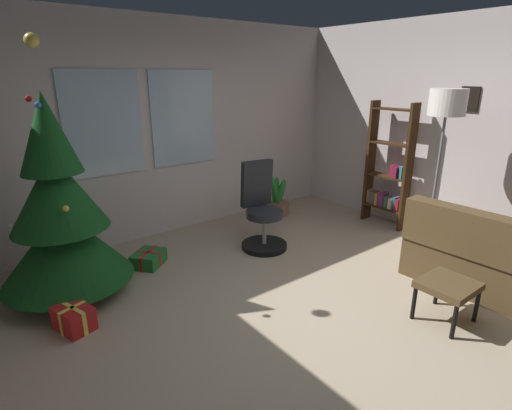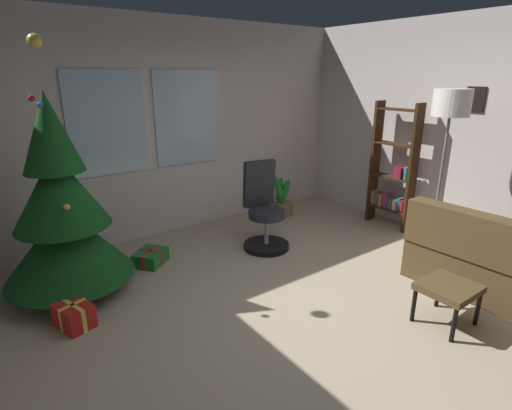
# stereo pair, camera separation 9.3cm
# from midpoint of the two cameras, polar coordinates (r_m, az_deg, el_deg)

# --- Properties ---
(ground_plane) EXTENTS (5.16, 5.38, 0.10)m
(ground_plane) POSITION_cam_midpoint_polar(r_m,az_deg,el_deg) (3.77, 8.80, -15.86)
(ground_plane) COLOR tan
(wall_back_with_windows) EXTENTS (5.16, 0.12, 2.73)m
(wall_back_with_windows) POSITION_cam_midpoint_polar(r_m,az_deg,el_deg) (5.39, -12.43, 10.61)
(wall_back_with_windows) COLOR beige
(wall_back_with_windows) RESTS_ON ground_plane
(wall_right_with_frames) EXTENTS (0.12, 5.38, 2.73)m
(wall_right_with_frames) POSITION_cam_midpoint_polar(r_m,az_deg,el_deg) (5.42, 29.37, 8.71)
(wall_right_with_frames) COLOR beige
(wall_right_with_frames) RESTS_ON ground_plane
(footstool) EXTENTS (0.45, 0.41, 0.37)m
(footstool) POSITION_cam_midpoint_polar(r_m,az_deg,el_deg) (3.81, 25.11, -10.65)
(footstool) COLOR #503B22
(footstool) RESTS_ON ground_plane
(holiday_tree) EXTENTS (1.19, 1.19, 2.37)m
(holiday_tree) POSITION_cam_midpoint_polar(r_m,az_deg,el_deg) (4.12, -26.76, -1.52)
(holiday_tree) COLOR #4C331E
(holiday_tree) RESTS_ON ground_plane
(gift_box_red) EXTENTS (0.31, 0.37, 0.21)m
(gift_box_red) POSITION_cam_midpoint_polar(r_m,az_deg,el_deg) (3.81, -25.26, -14.44)
(gift_box_red) COLOR red
(gift_box_red) RESTS_ON ground_plane
(gift_box_green) EXTENTS (0.45, 0.44, 0.16)m
(gift_box_green) POSITION_cam_midpoint_polar(r_m,az_deg,el_deg) (4.68, -15.65, -7.40)
(gift_box_green) COLOR #1E722D
(gift_box_green) RESTS_ON ground_plane
(office_chair) EXTENTS (0.56, 0.56, 1.07)m
(office_chair) POSITION_cam_midpoint_polar(r_m,az_deg,el_deg) (4.86, 0.30, -1.47)
(office_chair) COLOR black
(office_chair) RESTS_ON ground_plane
(bookshelf) EXTENTS (0.18, 0.64, 1.71)m
(bookshelf) POSITION_cam_midpoint_polar(r_m,az_deg,el_deg) (5.79, 17.91, 4.35)
(bookshelf) COLOR #35200F
(bookshelf) RESTS_ON ground_plane
(floor_lamp) EXTENTS (0.38, 0.38, 1.90)m
(floor_lamp) POSITION_cam_midpoint_polar(r_m,az_deg,el_deg) (4.79, 25.01, 11.72)
(floor_lamp) COLOR slate
(floor_lamp) RESTS_ON ground_plane
(potted_plant) EXTENTS (0.36, 0.30, 0.64)m
(potted_plant) POSITION_cam_midpoint_polar(r_m,az_deg,el_deg) (6.04, 2.80, 0.61)
(potted_plant) COLOR olive
(potted_plant) RESTS_ON ground_plane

